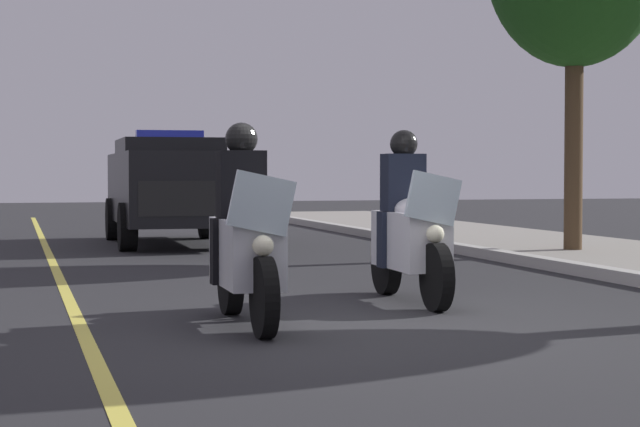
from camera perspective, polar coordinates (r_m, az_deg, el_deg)
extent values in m
plane|color=#28282B|center=(8.91, 2.99, -6.19)|extent=(80.00, 80.00, 0.00)
cube|color=#E0D14C|center=(8.47, -11.95, -6.64)|extent=(48.00, 0.12, 0.01)
cylinder|color=black|center=(8.56, -2.92, -4.38)|extent=(0.64, 0.13, 0.64)
cylinder|color=black|center=(10.02, -4.68, -3.43)|extent=(0.64, 0.15, 0.64)
cube|color=silver|center=(9.24, -3.85, -2.03)|extent=(1.21, 0.46, 0.56)
ellipsoid|color=silver|center=(9.17, -3.79, -0.18)|extent=(0.56, 0.33, 0.24)
cube|color=silver|center=(8.60, -3.06, 0.53)|extent=(0.07, 0.56, 0.53)
sphere|color=#F9F4CC|center=(8.56, -2.98, -1.69)|extent=(0.17, 0.17, 0.17)
sphere|color=red|center=(8.70, -4.27, 0.09)|extent=(0.09, 0.09, 0.09)
sphere|color=#1933F2|center=(8.76, -2.21, 0.11)|extent=(0.09, 0.09, 0.09)
cube|color=black|center=(9.44, -4.12, 1.46)|extent=(0.29, 0.40, 0.60)
cube|color=black|center=(9.45, -2.85, -1.94)|extent=(0.18, 0.14, 0.56)
cube|color=black|center=(9.37, -5.25, -1.97)|extent=(0.18, 0.14, 0.56)
sphere|color=black|center=(9.43, -4.11, 3.89)|extent=(0.28, 0.28, 0.28)
cylinder|color=black|center=(10.24, 6.08, -3.31)|extent=(0.64, 0.13, 0.64)
cylinder|color=black|center=(11.65, 3.46, -2.64)|extent=(0.64, 0.15, 0.64)
cube|color=white|center=(10.90, 4.72, -1.40)|extent=(1.21, 0.46, 0.56)
ellipsoid|color=white|center=(10.84, 4.82, 0.17)|extent=(0.56, 0.33, 0.24)
cube|color=silver|center=(10.29, 5.90, 0.79)|extent=(0.07, 0.56, 0.53)
sphere|color=#F9F4CC|center=(10.25, 6.01, -1.07)|extent=(0.17, 0.17, 0.17)
sphere|color=red|center=(10.36, 4.82, 0.41)|extent=(0.09, 0.09, 0.09)
sphere|color=#1933F2|center=(10.47, 6.47, 0.43)|extent=(0.09, 0.09, 0.09)
cube|color=black|center=(11.10, 4.34, 1.56)|extent=(0.29, 0.40, 0.60)
cube|color=black|center=(11.13, 5.40, -1.33)|extent=(0.18, 0.14, 0.56)
cube|color=black|center=(11.00, 3.44, -1.36)|extent=(0.18, 0.14, 0.56)
sphere|color=black|center=(11.08, 4.38, 3.63)|extent=(0.28, 0.28, 0.28)
cube|color=black|center=(19.87, -7.77, 1.34)|extent=(4.93, 1.98, 1.24)
cube|color=black|center=(20.17, -7.88, 3.34)|extent=(2.43, 1.79, 0.36)
cube|color=#2633D8|center=(19.98, -7.82, 4.10)|extent=(0.30, 1.20, 0.14)
cube|color=black|center=(17.49, -6.81, 0.78)|extent=(0.15, 1.62, 0.56)
cylinder|color=black|center=(18.49, -4.40, -0.63)|extent=(0.80, 0.29, 0.80)
cylinder|color=black|center=(18.25, -9.97, -0.69)|extent=(0.80, 0.29, 0.80)
cylinder|color=black|center=(21.54, -5.88, -0.24)|extent=(0.80, 0.29, 0.80)
cylinder|color=black|center=(21.34, -10.66, -0.29)|extent=(0.80, 0.29, 0.80)
cylinder|color=#4C3823|center=(17.40, 13.04, 3.74)|extent=(0.28, 0.28, 3.39)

